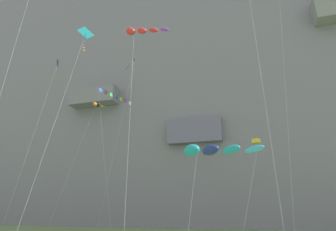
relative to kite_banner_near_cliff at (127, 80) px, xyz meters
The scene contains 9 objects.
cliff_face 36.45m from the kite_banner_near_cliff, 76.43° to the left, with size 180.00×32.30×77.29m.
kite_banner_near_cliff is the anchor object (origin of this frame).
kite_diamond_high_center 13.30m from the kite_banner_near_cliff, 168.80° to the right, with size 1.25×5.73×28.99m.
kite_diamond_mid_center 19.71m from the kite_banner_near_cliff, 77.41° to the right, with size 1.68×4.41×20.55m.
kite_windsock_low_right 21.88m from the kite_banner_near_cliff, 61.40° to the right, with size 3.85×4.69×18.93m.
kite_banner_far_right 4.47m from the kite_banner_near_cliff, 121.46° to the right, with size 4.28×7.80×20.88m.
kite_windsock_front_field 27.50m from the kite_banner_near_cliff, 46.48° to the right, with size 6.62×3.22×8.65m.
kite_box_mid_left 23.31m from the kite_banner_near_cliff, ahead, with size 3.30×6.23×12.15m.
kite_windsock_low_left 6.53m from the kite_banner_near_cliff, 157.19° to the right, with size 3.30×7.19×19.84m.
Camera 1 is at (10.35, -2.80, 3.35)m, focal length 28.88 mm.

